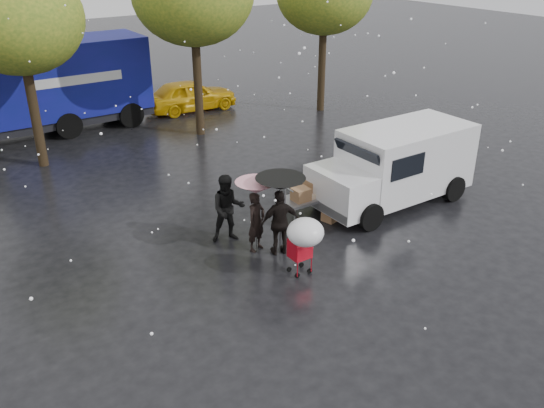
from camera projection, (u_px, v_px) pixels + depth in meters
ground at (301, 261)px, 13.92m from camera, size 90.00×90.00×0.00m
person_pink at (256, 222)px, 14.12m from camera, size 0.65×0.53×1.54m
person_middle at (228, 209)px, 14.51m from camera, size 1.06×0.95×1.79m
person_black at (280, 223)px, 13.92m from camera, size 1.06×0.66×1.69m
umbrella_pink at (256, 188)px, 13.72m from camera, size 1.01×1.01×1.85m
umbrella_black at (280, 184)px, 13.48m from camera, size 1.20×1.20×2.02m
vendor_cart at (310, 191)px, 15.88m from camera, size 1.52×0.80×1.27m
shopping_cart at (304, 235)px, 12.90m from camera, size 0.84×0.84×1.46m
white_van at (396, 164)px, 16.55m from camera, size 4.91×2.18×2.20m
blue_truck at (46, 88)px, 22.14m from camera, size 8.30×2.60×3.50m
box_ground_near at (331, 213)px, 15.82m from camera, size 0.53×0.47×0.41m
box_ground_far at (339, 204)px, 16.42m from camera, size 0.54×0.44×0.38m
yellow_taxi at (190, 95)px, 25.33m from camera, size 4.11×1.82×1.37m
tree_row at (113, 5)px, 19.01m from camera, size 21.60×4.40×7.12m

